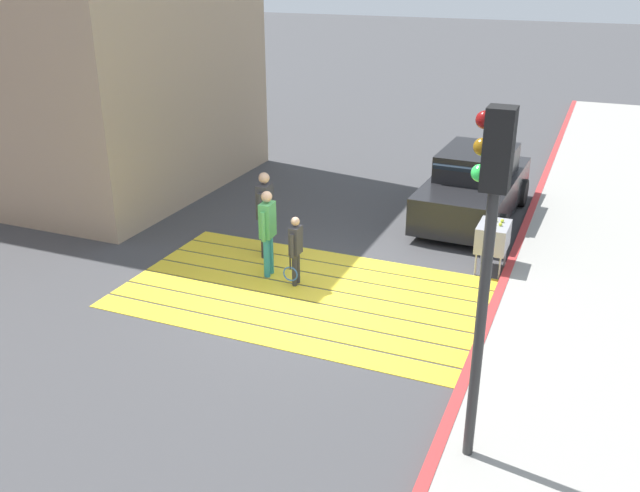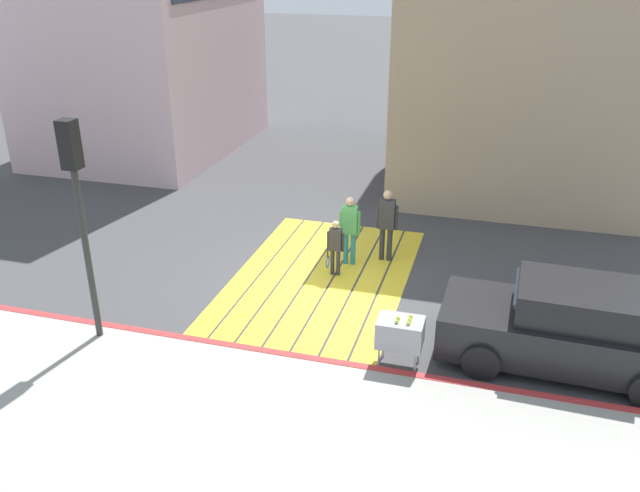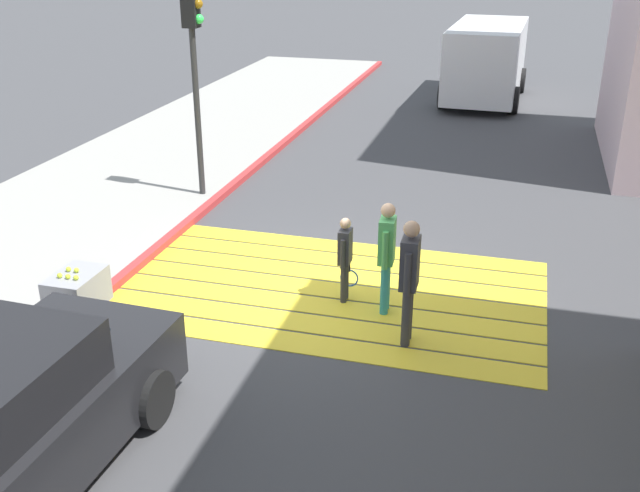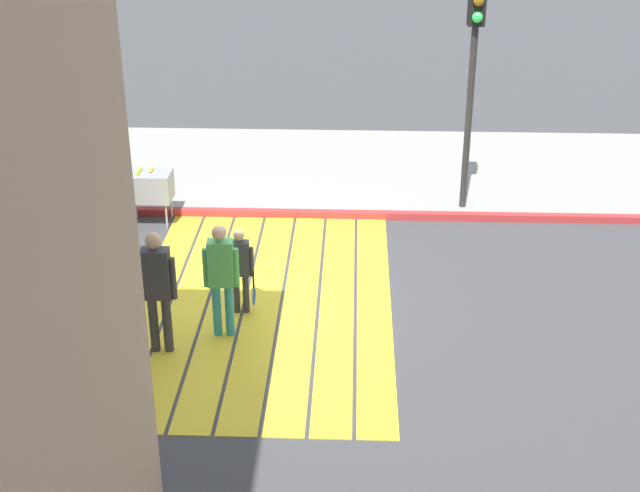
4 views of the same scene
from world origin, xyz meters
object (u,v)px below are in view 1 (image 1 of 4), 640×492
Objects in this scene: car_parked_near_curb at (474,187)px; tennis_ball_cart at (493,237)px; traffic_light_corner at (489,223)px; pedestrian_adult_trailing at (265,209)px; pedestrian_adult_lead at (268,227)px; pedestrian_child_with_racket at (295,247)px.

tennis_ball_cart is at bearing 107.79° from car_parked_near_curb.
traffic_light_corner reaches higher than pedestrian_adult_trailing.
pedestrian_adult_lead is (3.81, 1.83, 0.27)m from tennis_ball_cart.
pedestrian_child_with_racket is (-1.08, 0.95, -0.27)m from pedestrian_adult_trailing.
pedestrian_adult_lead is 0.70m from pedestrian_child_with_racket.
car_parked_near_curb is at bearing -79.35° from traffic_light_corner.
car_parked_near_curb is 5.32m from pedestrian_child_with_racket.
traffic_light_corner is 3.21× the size of pedestrian_child_with_racket.
tennis_ball_cart is 0.58× the size of pedestrian_adult_trailing.
pedestrian_adult_lead is at bearing -39.90° from traffic_light_corner.
car_parked_near_curb is at bearing -131.09° from pedestrian_adult_trailing.
car_parked_near_curb is 8.84m from traffic_light_corner.
pedestrian_adult_lead is at bearing 25.60° from tennis_ball_cart.
traffic_light_corner is at bearing 137.45° from pedestrian_adult_trailing.
pedestrian_adult_lead is at bearing -15.55° from pedestrian_child_with_racket.
car_parked_near_curb reaches higher than pedestrian_child_with_racket.
tennis_ball_cart is 0.61× the size of pedestrian_adult_lead.
pedestrian_child_with_racket is (3.18, 2.01, 0.05)m from tennis_ball_cart.
pedestrian_adult_trailing is (4.94, -4.53, -2.02)m from traffic_light_corner.
car_parked_near_curb is 1.03× the size of traffic_light_corner.
traffic_light_corner is 6.21m from pedestrian_adult_lead.
car_parked_near_curb is 2.61× the size of pedestrian_adult_lead.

